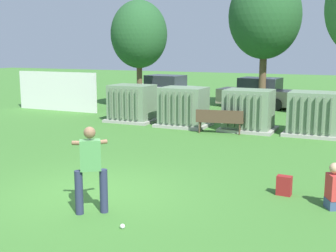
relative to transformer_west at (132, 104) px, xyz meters
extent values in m
plane|color=#3D752D|center=(4.01, -9.06, -0.79)|extent=(96.00, 96.00, 0.00)
cube|color=silver|center=(-5.23, 1.44, 0.21)|extent=(4.80, 0.12, 2.00)
cube|color=#9E9B93|center=(0.00, 0.01, -0.73)|extent=(2.10, 1.70, 0.12)
cube|color=slate|center=(0.00, 0.01, 0.08)|extent=(1.80, 1.40, 1.50)
cube|color=#5B7056|center=(-0.64, -0.75, 0.08)|extent=(0.06, 0.12, 1.27)
cube|color=#5B7056|center=(-0.38, -0.75, 0.08)|extent=(0.06, 0.12, 1.27)
cube|color=#5B7056|center=(-0.13, -0.75, 0.08)|extent=(0.06, 0.12, 1.27)
cube|color=#5B7056|center=(0.13, -0.75, 0.08)|extent=(0.06, 0.12, 1.27)
cube|color=#5B7056|center=(0.38, -0.75, 0.08)|extent=(0.06, 0.12, 1.27)
cube|color=#5B7056|center=(0.64, -0.75, 0.08)|extent=(0.06, 0.12, 1.27)
cube|color=#9E9B93|center=(2.53, -0.17, -0.73)|extent=(2.10, 1.70, 0.12)
cube|color=slate|center=(2.53, -0.17, 0.08)|extent=(1.80, 1.40, 1.50)
cube|color=#5B7056|center=(1.90, -0.93, 0.08)|extent=(0.06, 0.12, 1.27)
cube|color=#5B7056|center=(2.15, -0.93, 0.08)|extent=(0.06, 0.12, 1.27)
cube|color=#5B7056|center=(2.41, -0.93, 0.08)|extent=(0.06, 0.12, 1.27)
cube|color=#5B7056|center=(2.66, -0.93, 0.08)|extent=(0.06, 0.12, 1.27)
cube|color=#5B7056|center=(2.92, -0.93, 0.08)|extent=(0.06, 0.12, 1.27)
cube|color=#5B7056|center=(3.17, -0.93, 0.08)|extent=(0.06, 0.12, 1.27)
cube|color=#9E9B93|center=(5.25, -0.06, -0.73)|extent=(2.10, 1.70, 0.12)
cube|color=slate|center=(5.25, -0.06, 0.08)|extent=(1.80, 1.40, 1.50)
cube|color=#5B7056|center=(4.61, -0.82, 0.08)|extent=(0.06, 0.12, 1.27)
cube|color=#5B7056|center=(4.87, -0.82, 0.08)|extent=(0.06, 0.12, 1.27)
cube|color=#5B7056|center=(5.12, -0.82, 0.08)|extent=(0.06, 0.12, 1.27)
cube|color=#5B7056|center=(5.38, -0.82, 0.08)|extent=(0.06, 0.12, 1.27)
cube|color=#5B7056|center=(5.63, -0.82, 0.08)|extent=(0.06, 0.12, 1.27)
cube|color=#5B7056|center=(5.89, -0.82, 0.08)|extent=(0.06, 0.12, 1.27)
cube|color=#9E9B93|center=(7.70, 0.06, -0.73)|extent=(2.10, 1.70, 0.12)
cube|color=slate|center=(7.70, 0.06, 0.08)|extent=(1.80, 1.40, 1.50)
cube|color=#5B7056|center=(7.06, -0.70, 0.08)|extent=(0.06, 0.12, 1.27)
cube|color=#5B7056|center=(7.32, -0.70, 0.08)|extent=(0.06, 0.12, 1.27)
cube|color=#5B7056|center=(7.57, -0.70, 0.08)|extent=(0.06, 0.12, 1.27)
cube|color=#5B7056|center=(7.83, -0.70, 0.08)|extent=(0.06, 0.12, 1.27)
cube|color=#5B7056|center=(8.08, -0.70, 0.08)|extent=(0.06, 0.12, 1.27)
cube|color=#5B7056|center=(8.34, -0.70, 0.08)|extent=(0.06, 0.12, 1.27)
cube|color=#4C3828|center=(4.40, -1.06, -0.34)|extent=(1.84, 0.71, 0.05)
cube|color=#4C3828|center=(4.43, -1.24, -0.09)|extent=(1.78, 0.35, 0.44)
cylinder|color=#4C3828|center=(3.62, -1.06, -0.58)|extent=(0.06, 0.06, 0.42)
cylinder|color=#4C3828|center=(5.13, -0.79, -0.58)|extent=(0.06, 0.06, 0.42)
cylinder|color=#4C3828|center=(3.67, -1.33, -0.58)|extent=(0.06, 0.06, 0.42)
cylinder|color=#4C3828|center=(5.18, -1.07, -0.58)|extent=(0.06, 0.06, 0.42)
cylinder|color=#282D4C|center=(4.44, -10.19, -0.35)|extent=(0.16, 0.16, 0.88)
cylinder|color=#282D4C|center=(4.83, -9.91, -0.35)|extent=(0.16, 0.16, 0.88)
cube|color=#4C8C4C|center=(4.63, -10.05, 0.39)|extent=(0.47, 0.43, 0.60)
sphere|color=brown|center=(4.63, -10.05, 0.84)|extent=(0.23, 0.23, 0.23)
cylinder|color=brown|center=(4.34, -9.79, 0.55)|extent=(0.54, 0.23, 0.09)
cylinder|color=brown|center=(4.49, -9.69, 0.55)|extent=(0.39, 0.49, 0.09)
cylinder|color=black|center=(4.02, -9.19, 0.48)|extent=(0.54, 0.73, 0.21)
sphere|color=black|center=(4.27, -9.53, 0.55)|extent=(0.08, 0.08, 0.08)
sphere|color=white|center=(5.57, -10.47, -0.74)|extent=(0.09, 0.09, 0.09)
cube|color=#384C75|center=(8.96, -7.82, -0.69)|extent=(0.37, 0.41, 0.20)
cube|color=red|center=(8.96, -7.82, -0.33)|extent=(0.36, 0.42, 0.52)
sphere|color=tan|center=(8.96, -7.82, 0.06)|extent=(0.22, 0.22, 0.22)
cube|color=maroon|center=(7.91, -7.38, -0.57)|extent=(0.33, 0.22, 0.44)
cube|color=maroon|center=(7.92, -7.25, -0.63)|extent=(0.23, 0.07, 0.22)
cylinder|color=brown|center=(-1.73, 3.97, 0.42)|extent=(0.30, 0.30, 2.42)
ellipsoid|color=#235128|center=(-1.73, 3.97, 3.14)|extent=(2.98, 2.98, 3.54)
cylinder|color=brown|center=(4.45, 5.93, 0.70)|extent=(0.37, 0.37, 2.97)
ellipsoid|color=#235128|center=(4.45, 5.93, 4.03)|extent=(3.66, 3.66, 4.34)
cube|color=silver|center=(-1.69, 6.94, -0.21)|extent=(4.35, 2.13, 0.80)
cube|color=#262B33|center=(-1.54, 6.92, 0.51)|extent=(2.25, 1.77, 0.64)
cylinder|color=black|center=(-3.07, 6.22, -0.47)|extent=(0.66, 0.29, 0.64)
cylinder|color=black|center=(-2.90, 7.92, -0.47)|extent=(0.66, 0.29, 0.64)
cylinder|color=black|center=(-0.48, 5.95, -0.47)|extent=(0.66, 0.29, 0.64)
cylinder|color=black|center=(-0.31, 7.65, -0.47)|extent=(0.66, 0.29, 0.64)
cube|color=gray|center=(3.96, 6.97, -0.21)|extent=(4.34, 2.08, 0.80)
cube|color=#262B33|center=(4.11, 6.96, 0.51)|extent=(2.23, 1.75, 0.64)
cylinder|color=black|center=(2.59, 6.24, -0.47)|extent=(0.66, 0.28, 0.64)
cylinder|color=black|center=(2.74, 7.94, -0.47)|extent=(0.66, 0.28, 0.64)
cylinder|color=black|center=(5.18, 6.00, -0.47)|extent=(0.66, 0.28, 0.64)
cylinder|color=black|center=(5.33, 7.70, -0.47)|extent=(0.66, 0.28, 0.64)
camera|label=1|loc=(9.43, -17.00, 2.44)|focal=47.20mm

